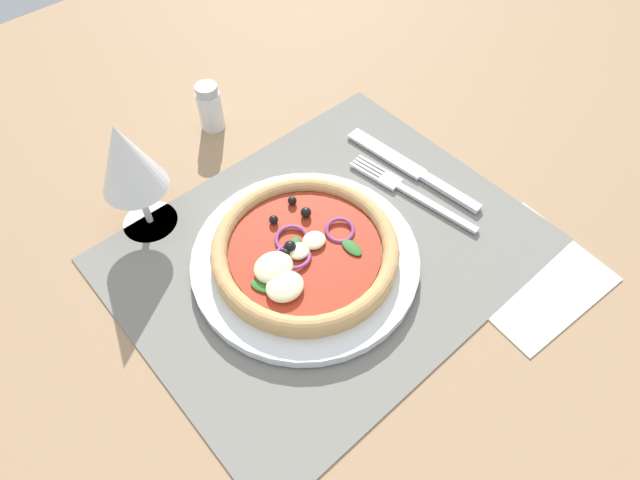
# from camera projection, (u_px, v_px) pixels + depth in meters

# --- Properties ---
(ground_plane) EXTENTS (1.90, 1.40, 0.02)m
(ground_plane) POSITION_uv_depth(u_px,v_px,m) (326.00, 256.00, 0.63)
(ground_plane) COLOR #9E7A56
(placemat) EXTENTS (0.45, 0.36, 0.00)m
(placemat) POSITION_uv_depth(u_px,v_px,m) (326.00, 249.00, 0.62)
(placemat) COLOR slate
(placemat) RESTS_ON ground_plane
(plate) EXTENTS (0.25, 0.25, 0.01)m
(plate) POSITION_uv_depth(u_px,v_px,m) (306.00, 260.00, 0.60)
(plate) COLOR white
(plate) RESTS_ON placemat
(pizza) EXTENTS (0.20, 0.20, 0.03)m
(pizza) POSITION_uv_depth(u_px,v_px,m) (305.00, 251.00, 0.59)
(pizza) COLOR tan
(pizza) RESTS_ON plate
(fork) EXTENTS (0.04, 0.18, 0.00)m
(fork) POSITION_uv_depth(u_px,v_px,m) (406.00, 190.00, 0.67)
(fork) COLOR silver
(fork) RESTS_ON placemat
(knife) EXTENTS (0.04, 0.20, 0.01)m
(knife) POSITION_uv_depth(u_px,v_px,m) (411.00, 168.00, 0.69)
(knife) COLOR silver
(knife) RESTS_ON placemat
(wine_glass) EXTENTS (0.07, 0.07, 0.15)m
(wine_glass) POSITION_uv_depth(u_px,v_px,m) (126.00, 160.00, 0.56)
(wine_glass) COLOR silver
(wine_glass) RESTS_ON ground_plane
(napkin) EXTENTS (0.16, 0.15, 0.00)m
(napkin) POSITION_uv_depth(u_px,v_px,m) (526.00, 272.00, 0.60)
(napkin) COLOR silver
(napkin) RESTS_ON ground_plane
(pepper_shaker) EXTENTS (0.03, 0.03, 0.07)m
(pepper_shaker) POSITION_uv_depth(u_px,v_px,m) (210.00, 107.00, 0.72)
(pepper_shaker) COLOR silver
(pepper_shaker) RESTS_ON ground_plane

